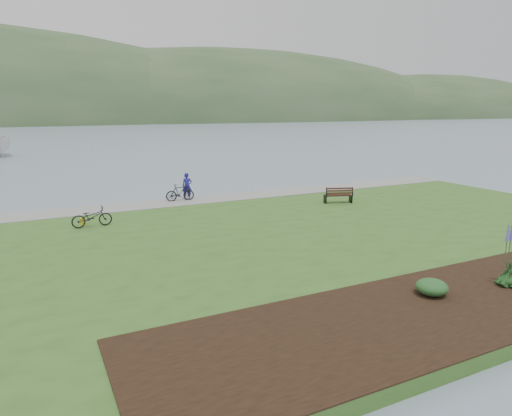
% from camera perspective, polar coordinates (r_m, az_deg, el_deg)
% --- Properties ---
extents(ground, '(600.00, 600.00, 0.00)m').
position_cam_1_polar(ground, '(21.25, 2.65, -3.09)').
color(ground, slate).
rests_on(ground, ground).
extents(lawn, '(34.00, 20.00, 0.40)m').
position_cam_1_polar(lawn, '(19.54, 5.52, -3.92)').
color(lawn, '#315B20').
rests_on(lawn, ground).
extents(shoreline_path, '(34.00, 2.20, 0.03)m').
position_cam_1_polar(shoreline_path, '(27.22, -4.41, 1.25)').
color(shoreline_path, gray).
rests_on(shoreline_path, lawn).
extents(far_hillside, '(580.00, 80.00, 38.00)m').
position_cam_1_polar(far_hillside, '(190.33, -17.68, 10.17)').
color(far_hillside, '#34512D').
rests_on(far_hillside, ground).
extents(park_bench, '(1.66, 1.12, 0.96)m').
position_cam_1_polar(park_bench, '(26.14, 10.28, 1.64)').
color(park_bench, black).
rests_on(park_bench, lawn).
extents(person, '(0.77, 0.64, 1.83)m').
position_cam_1_polar(person, '(26.99, -8.62, 2.99)').
color(person, navy).
rests_on(person, lawn).
extents(bicycle_a, '(0.67, 1.79, 0.93)m').
position_cam_1_polar(bicycle_a, '(21.87, -19.84, -1.04)').
color(bicycle_a, black).
rests_on(bicycle_a, lawn).
extents(bicycle_b, '(0.64, 1.67, 0.98)m').
position_cam_1_polar(bicycle_b, '(26.63, -9.48, 1.90)').
color(bicycle_b, black).
rests_on(bicycle_b, lawn).
extents(sailboat, '(11.70, 11.89, 29.07)m').
position_cam_1_polar(sailboat, '(62.82, -29.24, 5.69)').
color(sailboat, silver).
rests_on(sailboat, ground).
extents(pannier, '(0.26, 0.34, 0.32)m').
position_cam_1_polar(pannier, '(22.51, -20.83, -1.55)').
color(pannier, gold).
rests_on(pannier, lawn).
extents(echium_0, '(0.62, 0.62, 2.24)m').
position_cam_1_polar(echium_0, '(15.64, 29.32, -5.09)').
color(echium_0, '#133513').
rests_on(echium_0, garden_bed).
extents(shrub_0, '(0.91, 0.91, 0.45)m').
position_cam_1_polar(shrub_0, '(14.16, 21.12, -9.20)').
color(shrub_0, '#1E4C21').
rests_on(shrub_0, garden_bed).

